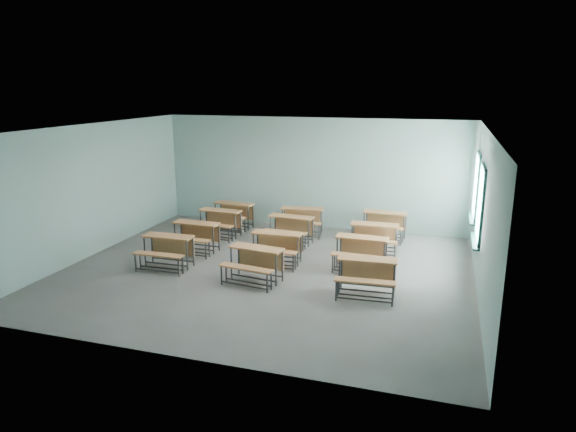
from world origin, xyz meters
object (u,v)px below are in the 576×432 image
Objects in this scene: desk_unit_r0c1 at (254,259)px; desk_unit_r2c0 at (219,219)px; desk_unit_r2c2 at (374,234)px; desk_unit_r3c1 at (302,217)px; desk_unit_r0c0 at (166,247)px; desk_unit_r1c1 at (276,244)px; desk_unit_r3c2 at (384,221)px; desk_unit_r2c1 at (290,226)px; desk_unit_r3c0 at (232,212)px; desk_unit_r0c2 at (367,271)px; desk_unit_r1c0 at (195,233)px; desk_unit_r1c2 at (361,248)px.

desk_unit_r2c0 is at bearing 134.45° from desk_unit_r0c1.
desk_unit_r3c1 is at bearing 150.41° from desk_unit_r2c2.
desk_unit_r3c1 is at bearing 97.74° from desk_unit_r0c1.
desk_unit_r0c0 is 2.52m from desk_unit_r1c1.
desk_unit_r2c1 is at bearing -148.49° from desk_unit_r3c2.
desk_unit_r0c1 is 1.02× the size of desk_unit_r3c0.
desk_unit_r3c0 and desk_unit_r3c1 have the same top height.
desk_unit_r1c1 and desk_unit_r3c2 have the same top height.
desk_unit_r0c0 is 3.36m from desk_unit_r2c1.
desk_unit_r2c1 is at bearing 48.91° from desk_unit_r0c0.
desk_unit_r3c2 is at bearing 83.54° from desk_unit_r2c2.
desk_unit_r0c1 is 1.21m from desk_unit_r1c1.
desk_unit_r0c2 is at bearing -28.72° from desk_unit_r2c0.
desk_unit_r1c0 is at bearing 85.61° from desk_unit_r0c0.
desk_unit_r2c2 and desk_unit_r3c2 have the same top height.
desk_unit_r1c0 is 0.98× the size of desk_unit_r2c0.
desk_unit_r3c1 is at bearing 133.86° from desk_unit_r1c2.
desk_unit_r0c1 is 1.05× the size of desk_unit_r1c2.
desk_unit_r3c1 is at bearing 91.91° from desk_unit_r2c1.
desk_unit_r1c0 is 3.14m from desk_unit_r3c1.
desk_unit_r3c0 is (-2.13, 3.79, 0.00)m from desk_unit_r0c1.
desk_unit_r0c1 is 2.50m from desk_unit_r1c2.
desk_unit_r3c0 is at bearing 87.47° from desk_unit_r0c0.
desk_unit_r3c0 is at bearing 153.00° from desk_unit_r1c2.
desk_unit_r0c1 is at bearing -83.65° from desk_unit_r2c1.
desk_unit_r1c2 is 1.22m from desk_unit_r2c2.
desk_unit_r1c0 and desk_unit_r3c1 have the same top height.
desk_unit_r0c2 is (4.64, -0.23, 0.00)m from desk_unit_r0c0.
desk_unit_r0c1 is 1.04× the size of desk_unit_r2c0.
desk_unit_r2c2 and desk_unit_r3c0 have the same top height.
desk_unit_r0c0 is at bearing -91.96° from desk_unit_r1c0.
desk_unit_r2c2 is at bearing -33.91° from desk_unit_r3c1.
desk_unit_r0c0 is 0.96× the size of desk_unit_r3c2.
desk_unit_r0c1 is 4.57m from desk_unit_r3c2.
desk_unit_r0c1 is 2.61m from desk_unit_r1c0.
desk_unit_r2c1 is at bearing 1.72° from desk_unit_r2c0.
desk_unit_r1c0 and desk_unit_r3c2 have the same top height.
desk_unit_r1c2 is at bearing -98.70° from desk_unit_r2c2.
desk_unit_r0c2 and desk_unit_r2c1 have the same top height.
desk_unit_r1c2 is at bearing 4.91° from desk_unit_r1c1.
desk_unit_r1c0 is 5.08m from desk_unit_r3c2.
desk_unit_r1c2 is at bearing 100.51° from desk_unit_r0c2.
desk_unit_r1c2 is (1.96, 0.24, 0.00)m from desk_unit_r1c1.
desk_unit_r1c0 is at bearing -142.66° from desk_unit_r2c1.
desk_unit_r1c0 is 2.26m from desk_unit_r1c1.
desk_unit_r2c0 is at bearing 87.08° from desk_unit_r0c0.
desk_unit_r3c0 is 4.39m from desk_unit_r3c2.
desk_unit_r2c1 is (2.17, 2.57, 0.00)m from desk_unit_r0c0.
desk_unit_r3c2 is (2.31, 1.19, 0.00)m from desk_unit_r2c1.
desk_unit_r2c2 is 1.33m from desk_unit_r3c2.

